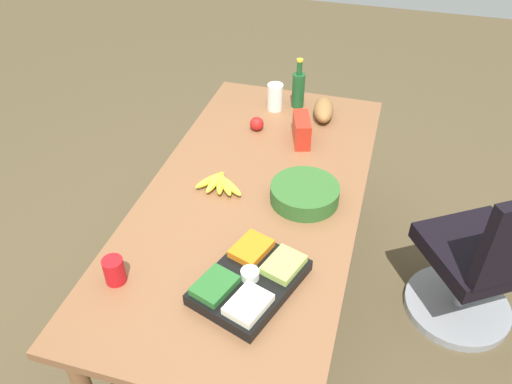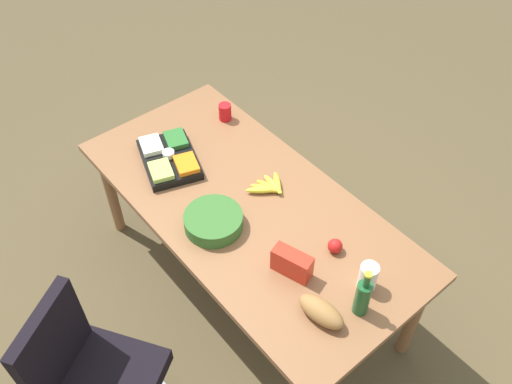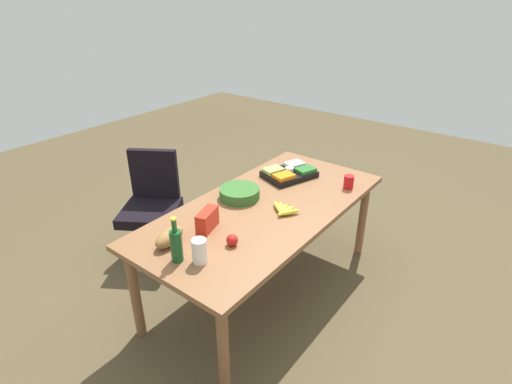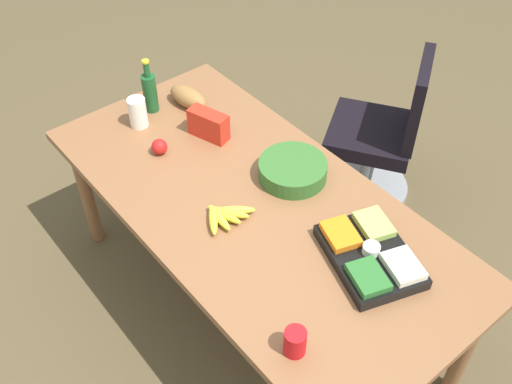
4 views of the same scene
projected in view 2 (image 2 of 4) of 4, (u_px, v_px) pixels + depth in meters
ground_plane at (248, 282)px, 3.56m from camera, size 10.00×10.00×0.00m
conference_table at (247, 212)px, 3.06m from camera, size 2.07×0.99×0.77m
mayo_jar at (368, 277)px, 2.58m from camera, size 0.11×0.11×0.16m
bread_loaf at (321, 312)px, 2.48m from camera, size 0.25×0.15×0.10m
apple_red at (335, 246)px, 2.75m from camera, size 0.08×0.08×0.08m
salad_bowl at (213, 221)px, 2.86m from camera, size 0.32×0.32×0.08m
veggie_tray at (169, 158)px, 3.20m from camera, size 0.49×0.42×0.09m
wine_bottle at (363, 297)px, 2.46m from camera, size 0.08×0.08×0.29m
banana_bunch at (269, 186)px, 3.06m from camera, size 0.18×0.25×0.04m
chip_bag_red at (292, 263)px, 2.64m from camera, size 0.21×0.14×0.14m
red_solo_cup at (225, 112)px, 3.46m from camera, size 0.08×0.08×0.11m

